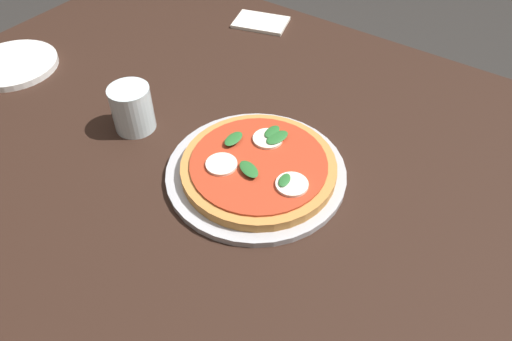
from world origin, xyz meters
name	(u,v)px	position (x,y,z in m)	size (l,w,h in m)	color
ground_plane	(228,329)	(0.00, 0.00, 0.00)	(6.00, 6.00, 0.00)	#2D2B28
dining_table	(215,178)	(0.00, 0.00, 0.64)	(1.37, 1.08, 0.73)	black
serving_tray	(256,172)	(0.11, -0.02, 0.73)	(0.31, 0.31, 0.01)	#B2B2B7
pizza	(259,166)	(0.12, -0.02, 0.75)	(0.27, 0.27, 0.03)	#C6843F
plate_white	(13,65)	(-0.52, -0.05, 0.74)	(0.19, 0.19, 0.01)	white
napkin	(261,22)	(-0.19, 0.43, 0.73)	(0.13, 0.09, 0.01)	white
glass_cup	(132,108)	(-0.15, -0.04, 0.77)	(0.08, 0.08, 0.09)	silver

